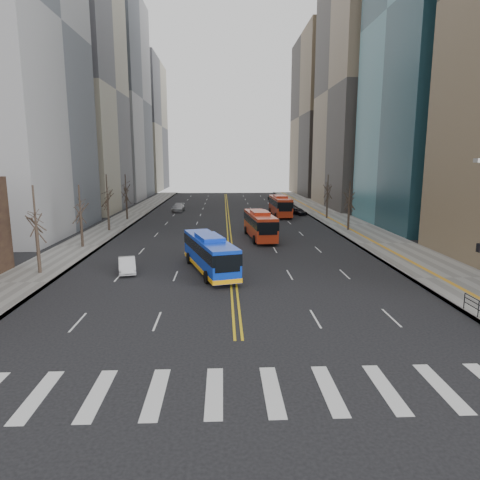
% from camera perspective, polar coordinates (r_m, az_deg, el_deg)
% --- Properties ---
extents(ground, '(220.00, 220.00, 0.00)m').
position_cam_1_polar(ground, '(18.53, 0.44, -19.55)').
color(ground, black).
extents(sidewalk_right, '(7.00, 130.00, 0.15)m').
position_cam_1_polar(sidewalk_right, '(64.36, 14.24, 1.98)').
color(sidewalk_right, slate).
rests_on(sidewalk_right, ground).
extents(sidewalk_left, '(5.00, 130.00, 0.15)m').
position_cam_1_polar(sidewalk_left, '(63.68, -16.57, 1.77)').
color(sidewalk_left, slate).
rests_on(sidewalk_left, ground).
extents(crosswalk, '(26.70, 4.00, 0.01)m').
position_cam_1_polar(crosswalk, '(18.53, 0.44, -19.54)').
color(crosswalk, silver).
rests_on(crosswalk, ground).
extents(centerline, '(0.55, 100.00, 0.01)m').
position_cam_1_polar(centerline, '(71.63, -1.66, 3.08)').
color(centerline, gold).
rests_on(centerline, ground).
extents(office_towers, '(83.00, 134.00, 58.00)m').
position_cam_1_polar(office_towers, '(85.78, -1.77, 20.35)').
color(office_towers, gray).
rests_on(office_towers, ground).
extents(street_trees, '(35.20, 47.20, 7.60)m').
position_cam_1_polar(street_trees, '(51.16, -9.52, 5.44)').
color(street_trees, black).
rests_on(street_trees, ground).
extents(blue_bus, '(5.12, 10.92, 3.15)m').
position_cam_1_polar(blue_bus, '(36.17, -4.07, -1.69)').
color(blue_bus, '#0D35C6').
rests_on(blue_bus, ground).
extents(red_bus_near, '(3.36, 10.73, 3.37)m').
position_cam_1_polar(red_bus_near, '(51.50, 2.66, 2.25)').
color(red_bus_near, red).
rests_on(red_bus_near, ground).
extents(red_bus_far, '(2.95, 11.06, 3.50)m').
position_cam_1_polar(red_bus_far, '(73.28, 5.38, 4.74)').
color(red_bus_far, red).
rests_on(red_bus_far, ground).
extents(car_white, '(2.22, 4.08, 1.27)m').
position_cam_1_polar(car_white, '(37.31, -14.83, -3.24)').
color(car_white, silver).
rests_on(car_white, ground).
extents(car_dark_mid, '(2.76, 3.94, 1.24)m').
position_cam_1_polar(car_dark_mid, '(74.93, 7.84, 3.79)').
color(car_dark_mid, black).
rests_on(car_dark_mid, ground).
extents(car_silver, '(2.25, 5.11, 1.46)m').
position_cam_1_polar(car_silver, '(80.14, -8.25, 4.29)').
color(car_silver, '#9D9CA1').
rests_on(car_silver, ground).
extents(car_dark_far, '(2.92, 4.85, 1.26)m').
position_cam_1_polar(car_dark_far, '(101.37, 4.60, 5.60)').
color(car_dark_far, black).
rests_on(car_dark_far, ground).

